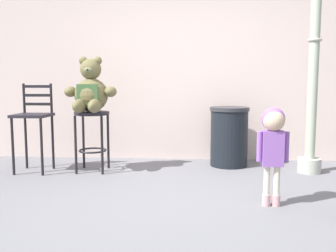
% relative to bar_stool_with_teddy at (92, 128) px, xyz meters
% --- Properties ---
extents(ground_plane, '(24.00, 24.00, 0.00)m').
position_rel_bar_stool_with_teddy_xyz_m(ground_plane, '(0.99, -1.33, -0.56)').
color(ground_plane, slate).
extents(building_wall, '(7.27, 0.30, 3.18)m').
position_rel_bar_stool_with_teddy_xyz_m(building_wall, '(0.99, 1.00, 1.03)').
color(building_wall, beige).
rests_on(building_wall, ground_plane).
extents(bar_stool_with_teddy, '(0.44, 0.44, 0.76)m').
position_rel_bar_stool_with_teddy_xyz_m(bar_stool_with_teddy, '(0.00, 0.00, 0.00)').
color(bar_stool_with_teddy, black).
rests_on(bar_stool_with_teddy, ground_plane).
extents(teddy_bear, '(0.65, 0.58, 0.68)m').
position_rel_bar_stool_with_teddy_xyz_m(teddy_bear, '(-0.00, -0.03, 0.46)').
color(teddy_bear, brown).
rests_on(teddy_bear, bar_stool_with_teddy).
extents(child_walking, '(0.29, 0.23, 0.90)m').
position_rel_bar_stool_with_teddy_xyz_m(child_walking, '(2.00, -1.22, 0.10)').
color(child_walking, '#D59DA1').
rests_on(child_walking, ground_plane).
extents(trash_bin, '(0.53, 0.53, 0.80)m').
position_rel_bar_stool_with_teddy_xyz_m(trash_bin, '(1.76, 0.43, -0.15)').
color(trash_bin, black).
rests_on(trash_bin, ground_plane).
extents(lamppost, '(0.29, 0.29, 2.83)m').
position_rel_bar_stool_with_teddy_xyz_m(lamppost, '(2.74, 0.11, 0.56)').
color(lamppost, '#AFB1A4').
rests_on(lamppost, ground_plane).
extents(bar_chair_empty, '(0.42, 0.42, 1.11)m').
position_rel_bar_stool_with_teddy_xyz_m(bar_chair_empty, '(-0.73, -0.06, 0.10)').
color(bar_chair_empty, black).
rests_on(bar_chair_empty, ground_plane).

